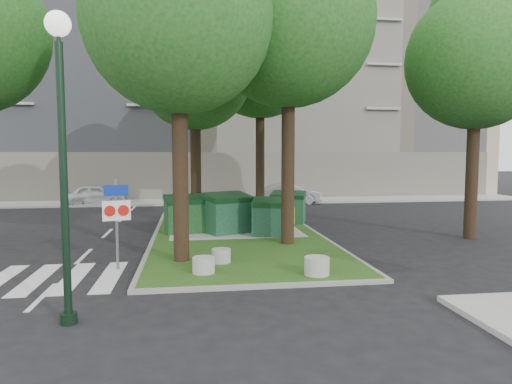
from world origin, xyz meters
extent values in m
plane|color=black|center=(0.00, 0.00, 0.00)|extent=(120.00, 120.00, 0.00)
cube|color=#1E4814|center=(0.50, 8.00, 0.06)|extent=(6.00, 16.00, 0.12)
cube|color=gray|center=(0.50, 8.00, 0.05)|extent=(6.30, 16.30, 0.10)
cube|color=#999993|center=(0.00, 18.50, 0.06)|extent=(42.00, 3.00, 0.12)
cube|color=silver|center=(-3.75, 1.50, 0.01)|extent=(5.00, 3.00, 0.01)
cube|color=#C0AC90|center=(0.00, 26.00, 8.00)|extent=(41.00, 12.00, 16.00)
cylinder|color=black|center=(-1.50, 2.50, 3.08)|extent=(0.44, 0.44, 6.16)
sphere|color=#165219|center=(-1.50, 2.50, 6.82)|extent=(5.20, 5.20, 5.20)
cylinder|color=black|center=(2.00, 4.50, 3.36)|extent=(0.44, 0.44, 6.72)
sphere|color=#165219|center=(2.00, 4.50, 7.44)|extent=(5.60, 5.60, 5.60)
cylinder|color=black|center=(-1.00, 9.00, 2.94)|extent=(0.44, 0.44, 5.88)
sphere|color=#165219|center=(-1.00, 9.00, 6.51)|extent=(4.80, 4.80, 4.80)
sphere|color=#165219|center=(-0.70, 9.20, 8.19)|extent=(3.60, 3.60, 3.60)
cylinder|color=black|center=(2.20, 12.00, 3.50)|extent=(0.44, 0.44, 7.00)
sphere|color=#165219|center=(2.20, 12.00, 7.75)|extent=(5.80, 5.80, 5.80)
sphere|color=#165219|center=(2.50, 12.20, 9.75)|extent=(4.35, 4.35, 4.35)
cylinder|color=black|center=(9.00, 5.00, 2.94)|extent=(0.44, 0.44, 5.88)
sphere|color=#165219|center=(9.00, 5.00, 6.51)|extent=(5.00, 5.00, 5.00)
sphere|color=#165219|center=(9.30, 5.20, 8.19)|extent=(3.75, 3.75, 3.75)
cube|color=#103B14|center=(-1.43, 7.12, 0.71)|extent=(1.69, 1.33, 1.18)
cube|color=black|center=(-1.43, 7.12, 1.40)|extent=(1.76, 1.41, 0.34)
cube|color=#134226|center=(0.17, 6.82, 0.75)|extent=(1.92, 1.67, 1.26)
cube|color=black|center=(0.17, 6.82, 1.49)|extent=(2.00, 1.76, 0.36)
cube|color=#103822|center=(1.77, 5.99, 0.69)|extent=(1.67, 1.34, 1.14)
cube|color=black|center=(1.77, 5.99, 1.36)|extent=(1.73, 1.42, 0.33)
cube|color=#154623|center=(3.00, 9.05, 0.68)|extent=(1.68, 1.42, 1.12)
cube|color=black|center=(3.00, 9.05, 1.34)|extent=(1.75, 1.50, 0.32)
cylinder|color=#A6A6A1|center=(-0.92, 1.08, 0.32)|extent=(0.57, 0.57, 0.41)
cylinder|color=#A7A7A1|center=(1.90, 0.50, 0.35)|extent=(0.63, 0.63, 0.45)
cylinder|color=#9E9D99|center=(-0.40, 2.12, 0.31)|extent=(0.53, 0.53, 0.38)
cylinder|color=gold|center=(3.06, 8.64, 0.48)|extent=(0.41, 0.41, 0.72)
cylinder|color=black|center=(-3.50, -1.74, 2.57)|extent=(0.14, 0.14, 5.14)
cylinder|color=black|center=(-3.50, -1.74, 0.10)|extent=(0.31, 0.31, 0.21)
sphere|color=white|center=(-3.50, -1.74, 5.45)|extent=(0.45, 0.45, 0.45)
cylinder|color=slate|center=(-3.21, 2.19, 1.23)|extent=(0.10, 0.10, 2.46)
cube|color=navy|center=(-3.21, 2.19, 2.17)|extent=(0.63, 0.21, 0.30)
cube|color=white|center=(-3.21, 2.19, 1.63)|extent=(0.72, 0.24, 0.54)
cylinder|color=red|center=(-3.39, 2.19, 1.63)|extent=(0.29, 0.11, 0.30)
cylinder|color=red|center=(-3.03, 2.19, 1.63)|extent=(0.29, 0.11, 0.30)
imported|color=silver|center=(-6.89, 18.11, 0.62)|extent=(3.78, 1.86, 1.24)
imported|color=#93949A|center=(4.81, 17.08, 0.63)|extent=(3.84, 1.43, 1.25)
camera|label=1|loc=(-1.21, -10.41, 3.19)|focal=32.00mm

